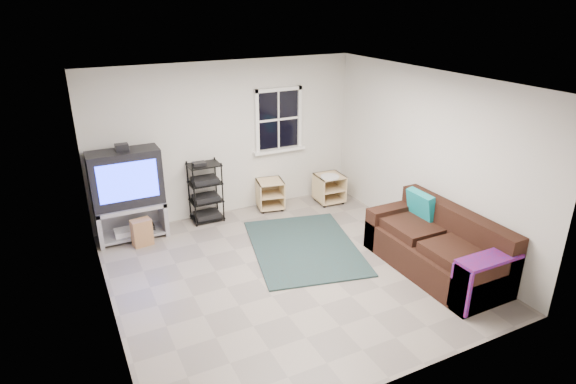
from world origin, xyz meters
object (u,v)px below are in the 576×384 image
side_table_right (329,186)px  sofa (438,248)px  side_table_left (270,193)px  tv_unit (127,188)px  av_rack (206,195)px

side_table_right → sofa: bearing=-88.0°
side_table_left → sofa: size_ratio=0.26×
side_table_right → tv_unit: bearing=177.3°
tv_unit → side_table_right: (3.49, -0.16, -0.53)m
av_rack → side_table_left: av_rack is taller
av_rack → side_table_right: av_rack is taller
side_table_right → sofa: (0.10, -2.73, 0.03)m
side_table_left → sofa: (1.18, -2.97, 0.05)m
av_rack → side_table_right: (2.25, -0.24, -0.15)m
side_table_left → side_table_right: size_ratio=0.96×
side_table_left → av_rack: bearing=-180.0°
sofa → side_table_right: bearing=92.0°
tv_unit → side_table_left: bearing=1.8°
tv_unit → sofa: 4.64m
av_rack → side_table_left: size_ratio=1.97×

